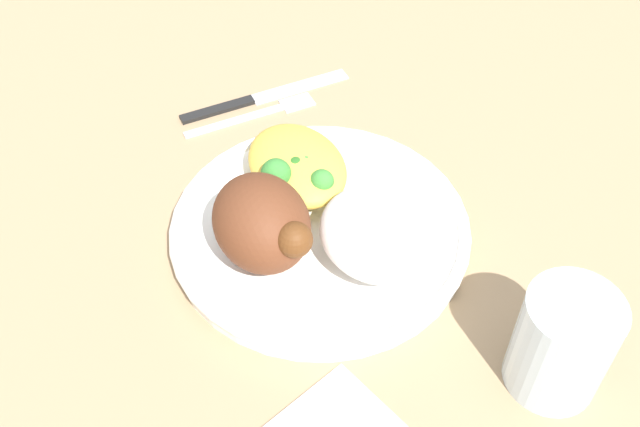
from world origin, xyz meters
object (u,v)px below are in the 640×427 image
(knife, at_px, (252,99))
(plate, at_px, (320,229))
(rice_pile, at_px, (378,233))
(mac_cheese_with_broccoli, at_px, (297,166))
(water_glass, at_px, (562,344))
(roasted_chicken, at_px, (263,223))
(fork, at_px, (258,113))

(knife, bearing_deg, plate, -5.24)
(plate, bearing_deg, rice_pile, 28.73)
(mac_cheese_with_broccoli, relative_size, knife, 0.59)
(water_glass, bearing_deg, mac_cheese_with_broccoli, -160.44)
(plate, distance_m, knife, 0.21)
(roasted_chicken, bearing_deg, knife, 160.87)
(roasted_chicken, relative_size, knife, 0.53)
(fork, height_order, water_glass, water_glass)
(rice_pile, bearing_deg, fork, -177.02)
(plate, bearing_deg, mac_cheese_with_broccoli, 176.29)
(knife, bearing_deg, water_glass, 10.57)
(plate, relative_size, roasted_chicken, 2.62)
(plate, height_order, roasted_chicken, roasted_chicken)
(water_glass, bearing_deg, plate, -154.78)
(mac_cheese_with_broccoli, distance_m, fork, 0.13)
(mac_cheese_with_broccoli, bearing_deg, rice_pile, 12.88)
(roasted_chicken, height_order, mac_cheese_with_broccoli, roasted_chicken)
(roasted_chicken, xyz_separation_m, rice_pile, (0.04, 0.08, -0.01))
(knife, distance_m, water_glass, 0.41)
(fork, xyz_separation_m, water_glass, (0.38, 0.08, 0.04))
(mac_cheese_with_broccoli, distance_m, water_glass, 0.27)
(rice_pile, bearing_deg, plate, -151.27)
(fork, distance_m, water_glass, 0.39)
(knife, bearing_deg, fork, -7.05)
(plate, relative_size, water_glass, 2.92)
(plate, relative_size, fork, 1.84)
(plate, height_order, rice_pile, rice_pile)
(plate, height_order, water_glass, water_glass)
(fork, bearing_deg, knife, 172.95)
(mac_cheese_with_broccoli, xyz_separation_m, knife, (-0.15, 0.02, -0.04))
(plate, distance_m, water_glass, 0.22)
(roasted_chicken, relative_size, fork, 0.70)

